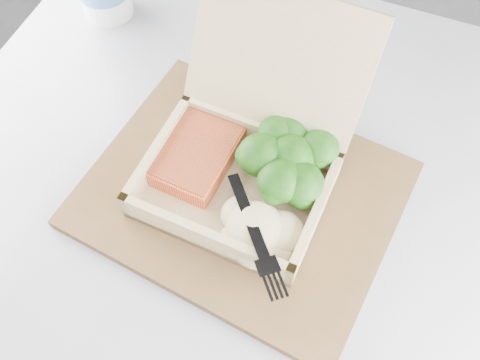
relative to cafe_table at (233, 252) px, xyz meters
The scene contains 9 objects.
floor 0.69m from the cafe_table, behind, with size 4.00×4.00×0.00m, color gray.
cafe_table is the anchor object (origin of this frame).
serving_tray 0.20m from the cafe_table, ahead, with size 0.37×0.29×0.02m, color brown.
takeout_container 0.25m from the cafe_table, 85.60° to the left, with size 0.24×0.28×0.19m.
salmon_fillet 0.23m from the cafe_table, behind, with size 0.09×0.12×0.02m, color orange.
broccoli_pile 0.25m from the cafe_table, 44.93° to the left, with size 0.13×0.13×0.05m, color #266917, non-canonical shape.
mashed_potatoes 0.25m from the cafe_table, 35.99° to the right, with size 0.11×0.09×0.04m, color #C8B581.
plastic_fork 0.25m from the cafe_table, 39.06° to the right, with size 0.14×0.12×0.02m.
receipt 0.27m from the cafe_table, 102.09° to the left, with size 0.08×0.15×0.00m, color white.
Camera 1 is at (0.59, -0.21, 1.32)m, focal length 40.00 mm.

